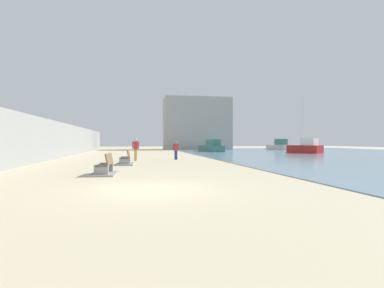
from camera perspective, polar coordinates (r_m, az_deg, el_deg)
name	(u,v)px	position (r m, az deg, el deg)	size (l,w,h in m)	color
ground_plane	(141,158)	(27.83, -9.40, -2.61)	(120.00, 120.00, 0.00)	#C6B793
seawall	(51,140)	(28.66, -24.58, 0.67)	(0.80, 64.00, 3.23)	gray
water_bay	(377,156)	(37.05, 30.99, -1.86)	(36.00, 68.00, 0.04)	#6B8EA3
bench_near	(105,169)	(14.62, -15.85, -4.55)	(1.25, 2.17, 0.98)	gray
bench_far	(125,161)	(20.46, -12.23, -3.09)	(1.17, 2.13, 0.98)	gray
person_walking	(136,147)	(24.26, -10.38, -0.61)	(0.53, 0.24, 1.77)	gold
person_standing	(176,149)	(25.27, -3.00, -0.94)	(0.52, 0.24, 1.52)	navy
boat_outer	(211,147)	(44.65, 3.59, -0.55)	(2.45, 6.79, 1.72)	#337060
boat_far_right	(306,147)	(40.75, 20.27, -0.58)	(3.49, 4.37, 6.78)	red
boat_far_left	(279,146)	(55.43, 15.78, -0.31)	(2.45, 5.29, 1.85)	beige
harbor_building	(197,124)	(56.96, 0.87, 3.75)	(12.00, 6.00, 9.41)	#9E9E99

